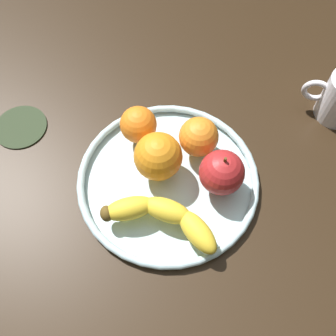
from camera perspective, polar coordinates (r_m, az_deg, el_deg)
name	(u,v)px	position (r cm, az deg, el deg)	size (l,w,h in cm)	color
ground_plane	(168,187)	(63.91, 0.00, -2.91)	(145.74, 145.74, 4.00)	black
fruit_bowl	(168,179)	(61.30, 0.00, -1.73)	(29.86, 29.86, 1.80)	silver
banana	(162,217)	(55.81, -0.93, -7.47)	(19.37, 8.08, 3.52)	yellow
apple	(222,173)	(57.45, 8.24, -0.69)	(7.09, 7.09, 7.89)	#AB2324
orange_center	(158,156)	(57.92, -1.52, 1.78)	(7.69, 7.69, 7.69)	orange
orange_back_right	(199,137)	(60.73, 4.72, 4.79)	(6.53, 6.53, 6.53)	orange
orange_back_left	(138,125)	(62.28, -4.56, 6.65)	(6.19, 6.19, 6.19)	orange
ambient_coaster	(20,126)	(72.54, -21.68, 5.94)	(9.43, 9.43, 0.60)	#26321D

